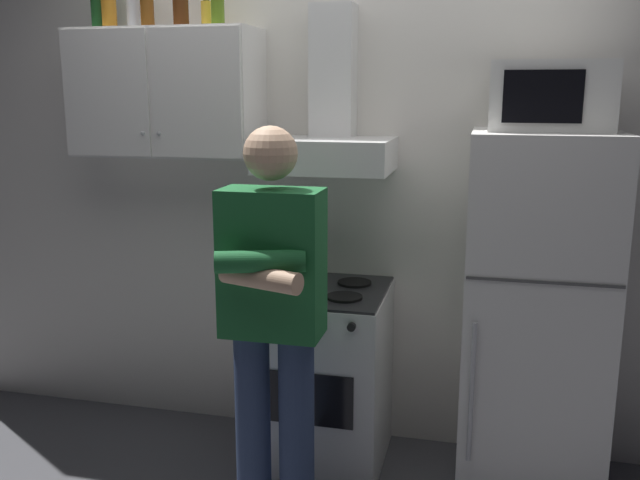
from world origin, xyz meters
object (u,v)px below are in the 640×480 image
Objects in this scene: range_hood at (329,127)px; refrigerator at (535,317)px; upper_cabinet at (167,93)px; bottle_spice_jar at (207,14)px; stove_oven at (322,375)px; microwave at (550,96)px; person_standing at (273,322)px; bottle_beer_brown at (147,1)px.

refrigerator is at bearing -7.55° from range_hood.
upper_cabinet is 0.42m from bottle_spice_jar.
upper_cabinet is at bearing 171.10° from stove_oven.
microwave reaches higher than stove_oven.
stove_oven is 1.82× the size of microwave.
stove_oven is 1.02m from refrigerator.
person_standing is at bearing -94.72° from stove_oven.
microwave is at bearing -6.46° from range_hood.
stove_oven is at bearing -179.96° from refrigerator.
refrigerator is (0.95, 0.00, 0.37)m from stove_oven.
range_hood reaches higher than stove_oven.
bottle_spice_jar is (-0.54, 0.76, 1.21)m from person_standing.
bottle_spice_jar reaches higher than range_hood.
upper_cabinet is at bearing 176.52° from microwave.
person_standing is at bearing -148.77° from refrigerator.
person_standing is at bearing -148.00° from microwave.
microwave is (1.75, -0.11, -0.01)m from upper_cabinet.
upper_cabinet reaches higher than microwave.
range_hood is 0.47× the size of refrigerator.
upper_cabinet is at bearing -179.91° from range_hood.
upper_cabinet is 6.46× the size of bottle_spice_jar.
microwave is 3.45× the size of bottle_spice_jar.
refrigerator is 11.48× the size of bottle_spice_jar.
bottle_beer_brown reaches higher than range_hood.
bottle_beer_brown is (-1.82, 0.08, 0.43)m from microwave.
refrigerator is (1.75, -0.12, -0.95)m from upper_cabinet.
bottle_spice_jar is (0.21, 0.03, 0.36)m from upper_cabinet.
upper_cabinet is 0.81m from range_hood.
upper_cabinet reaches higher than person_standing.
bottle_beer_brown is (-0.07, -0.02, 0.42)m from upper_cabinet.
person_standing is 1.67m from bottle_beer_brown.
bottle_spice_jar is at bearing 174.13° from refrigerator.
refrigerator is 6.16× the size of bottle_beer_brown.
upper_cabinet reaches higher than stove_oven.
bottle_beer_brown reaches higher than refrigerator.
person_standing is (0.75, -0.73, -0.85)m from upper_cabinet.
bottle_beer_brown is (-0.87, 0.10, 1.74)m from stove_oven.
range_hood is at bearing 172.45° from refrigerator.
refrigerator is 0.98× the size of person_standing.
person_standing is (-1.00, -0.62, -0.84)m from microwave.
upper_cabinet is at bearing -170.66° from bottle_spice_jar.
microwave is 1.85× the size of bottle_beer_brown.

